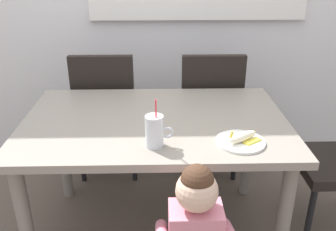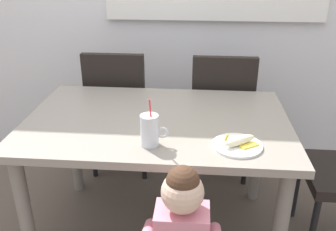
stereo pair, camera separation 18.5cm
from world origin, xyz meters
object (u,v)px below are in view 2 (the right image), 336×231
dining_chair_right (221,110)px  peeled_banana (240,141)px  dining_chair_left (119,106)px  milk_cup (150,132)px  snack_plate (237,145)px  dining_table (157,135)px

dining_chair_right → peeled_banana: size_ratio=5.53×
dining_chair_left → milk_cup: (0.36, -0.95, 0.28)m
dining_chair_right → milk_cup: bearing=68.0°
dining_chair_right → snack_plate: 0.95m
dining_chair_left → dining_chair_right: same height
dining_chair_left → dining_table: bearing=118.5°
dining_chair_left → milk_cup: size_ratio=3.88×
dining_chair_left → milk_cup: milk_cup is taller
dining_table → dining_chair_right: bearing=59.4°
milk_cup → snack_plate: (0.40, 0.02, -0.06)m
dining_chair_right → peeled_banana: bearing=91.7°
snack_plate → dining_chair_right: bearing=91.1°
snack_plate → peeled_banana: size_ratio=1.32×
milk_cup → peeled_banana: (0.41, 0.02, -0.04)m
dining_table → milk_cup: size_ratio=5.68×
dining_chair_left → milk_cup: 1.06m
dining_table → dining_chair_right: (0.38, 0.65, -0.12)m
milk_cup → peeled_banana: size_ratio=1.42×
dining_table → milk_cup: 0.34m
dining_table → peeled_banana: 0.51m
dining_chair_left → snack_plate: size_ratio=4.17×
dining_chair_right → snack_plate: size_ratio=4.17×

